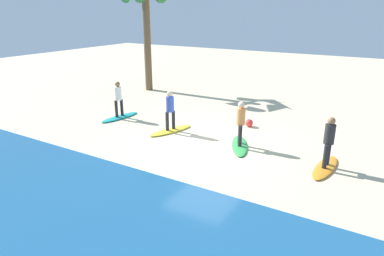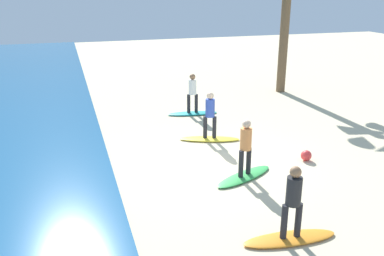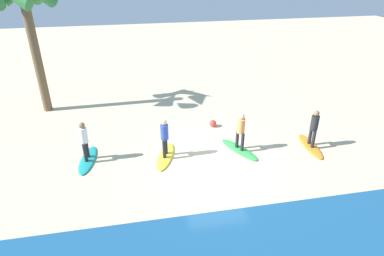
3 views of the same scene
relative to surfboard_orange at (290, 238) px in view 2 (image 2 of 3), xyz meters
The scene contains 10 objects.
ground_plane 4.29m from the surfboard_orange, ahead, with size 60.00×60.00×0.00m, color beige.
surfboard_orange is the anchor object (origin of this frame).
surfer_orange 0.99m from the surfboard_orange, ahead, with size 0.32×0.46×1.64m.
surfboard_green 3.11m from the surfboard_orange, ahead, with size 2.10×0.56×0.09m, color green.
surfer_green 3.27m from the surfboard_orange, ahead, with size 0.32×0.43×1.64m.
surfboard_yellow 6.24m from the surfboard_orange, ahead, with size 2.10×0.56×0.09m, color yellow.
surfer_yellow 6.32m from the surfboard_orange, ahead, with size 0.32×0.44×1.64m.
surfboard_teal 9.36m from the surfboard_orange, ahead, with size 2.10×0.56×0.09m, color teal.
surfer_teal 9.42m from the surfboard_orange, ahead, with size 0.32×0.46×1.64m.
beach_ball 4.52m from the surfboard_orange, 35.85° to the right, with size 0.33×0.33×0.33m, color #E53838.
Camera 2 is at (-10.98, 4.05, 5.20)m, focal length 39.01 mm.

